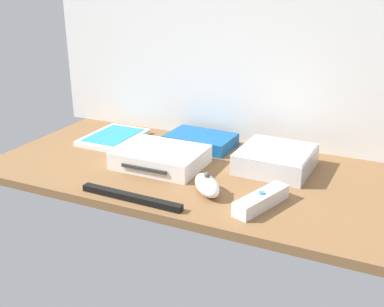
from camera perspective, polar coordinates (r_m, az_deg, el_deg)
ground_plane at (r=113.49cm, az=0.00°, el=-2.36°), size 100.00×48.00×2.00cm
back_wall at (r=127.44cm, az=4.85°, el=15.54°), size 110.00×1.20×64.00cm
game_console at (r=114.48cm, az=-3.90°, el=-0.46°), size 21.08×16.58×4.40cm
mini_computer at (r=113.75cm, az=10.30°, el=-0.67°), size 17.63×17.63×5.30cm
game_case at (r=134.82cm, az=-9.68°, el=2.00°), size 13.76×19.11×1.56cm
network_router at (r=127.39cm, az=1.07°, el=1.62°), size 18.57×13.03×3.40cm
remote_wand at (r=95.31cm, az=8.57°, el=-5.74°), size 8.25×15.16×3.40cm
remote_nunchuk at (r=99.61cm, az=1.86°, el=-3.93°), size 10.00×10.35×5.10cm
sensor_bar at (r=98.11cm, az=-7.55°, el=-5.40°), size 24.03×2.33×1.40cm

